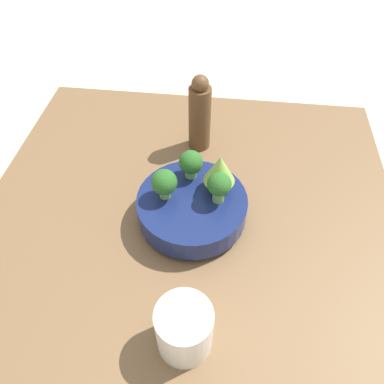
# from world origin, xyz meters

# --- Properties ---
(ground_plane) EXTENTS (6.00, 6.00, 0.00)m
(ground_plane) POSITION_xyz_m (0.00, 0.00, 0.00)
(ground_plane) COLOR beige
(table) EXTENTS (0.90, 0.86, 0.05)m
(table) POSITION_xyz_m (0.00, 0.00, 0.02)
(table) COLOR brown
(table) RESTS_ON ground_plane
(bowl) EXTENTS (0.21, 0.21, 0.06)m
(bowl) POSITION_xyz_m (-0.02, 0.01, 0.08)
(bowl) COLOR navy
(bowl) RESTS_ON table
(broccoli_floret_left) EXTENTS (0.05, 0.05, 0.06)m
(broccoli_floret_left) POSITION_xyz_m (-0.08, -0.00, 0.14)
(broccoli_floret_left) COLOR #7AB256
(broccoli_floret_left) RESTS_ON bowl
(broccoli_floret_back) EXTENTS (0.05, 0.05, 0.07)m
(broccoli_floret_back) POSITION_xyz_m (-0.02, 0.06, 0.15)
(broccoli_floret_back) COLOR #6BA34C
(broccoli_floret_back) RESTS_ON bowl
(broccoli_floret_front) EXTENTS (0.05, 0.05, 0.06)m
(broccoli_floret_front) POSITION_xyz_m (-0.02, -0.04, 0.15)
(broccoli_floret_front) COLOR #6BA34C
(broccoli_floret_front) RESTS_ON bowl
(romanesco_piece_far) EXTENTS (0.06, 0.06, 0.09)m
(romanesco_piece_far) POSITION_xyz_m (-0.05, 0.06, 0.16)
(romanesco_piece_far) COLOR #7AB256
(romanesco_piece_far) RESTS_ON bowl
(cup) EXTENTS (0.09, 0.09, 0.10)m
(cup) POSITION_xyz_m (0.23, 0.03, 0.10)
(cup) COLOR silver
(cup) RESTS_ON table
(pepper_mill) EXTENTS (0.05, 0.05, 0.19)m
(pepper_mill) POSITION_xyz_m (-0.25, 0.00, 0.14)
(pepper_mill) COLOR brown
(pepper_mill) RESTS_ON table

